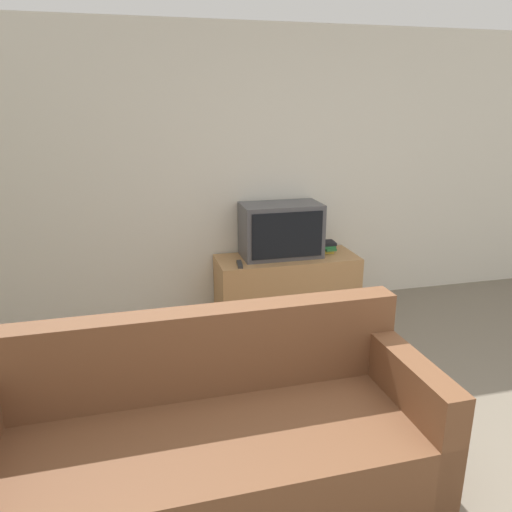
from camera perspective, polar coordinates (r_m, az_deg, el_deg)
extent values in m
cube|color=silver|center=(4.74, 1.27, 9.50)|extent=(9.00, 0.06, 2.60)
cube|color=tan|center=(4.74, 3.53, -3.31)|extent=(1.31, 0.51, 0.56)
cube|color=#4C4C51|center=(4.62, 2.86, 2.99)|extent=(0.73, 0.39, 0.49)
cube|color=black|center=(4.43, 3.62, 2.36)|extent=(0.65, 0.01, 0.41)
cube|color=brown|center=(2.64, -4.97, -23.17)|extent=(2.19, 0.88, 0.45)
cube|color=brown|center=(2.67, -6.56, -10.82)|extent=(2.18, 0.18, 0.47)
cube|color=brown|center=(2.87, 16.40, -17.00)|extent=(0.15, 0.86, 0.71)
cube|color=gold|center=(4.84, 8.07, 0.64)|extent=(0.12, 0.15, 0.03)
cube|color=#2D753D|center=(4.83, 8.18, 0.93)|extent=(0.12, 0.19, 0.02)
cube|color=#2D753D|center=(4.83, 8.17, 1.17)|extent=(0.12, 0.14, 0.02)
cube|color=black|center=(4.84, 8.29, 1.50)|extent=(0.13, 0.16, 0.03)
cube|color=#2D2D2D|center=(4.39, -1.88, -0.95)|extent=(0.06, 0.19, 0.02)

